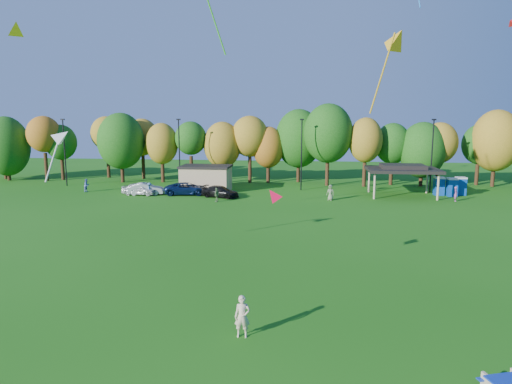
# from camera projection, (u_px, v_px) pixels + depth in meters

# --- Properties ---
(ground) EXTENTS (160.00, 160.00, 0.00)m
(ground) POSITION_uv_depth(u_px,v_px,m) (233.00, 333.00, 19.81)
(ground) COLOR #19600F
(ground) RESTS_ON ground
(tree_line) EXTENTS (93.57, 10.55, 11.15)m
(tree_line) POSITION_uv_depth(u_px,v_px,m) (281.00, 142.00, 63.57)
(tree_line) COLOR black
(tree_line) RESTS_ON ground
(lamp_posts) EXTENTS (64.50, 0.25, 9.09)m
(lamp_posts) POSITION_uv_depth(u_px,v_px,m) (301.00, 152.00, 57.97)
(lamp_posts) COLOR black
(lamp_posts) RESTS_ON ground
(utility_building) EXTENTS (6.30, 4.30, 3.25)m
(utility_building) POSITION_uv_depth(u_px,v_px,m) (206.00, 178.00, 57.96)
(utility_building) COLOR tan
(utility_building) RESTS_ON ground
(pavilion) EXTENTS (8.20, 6.20, 3.77)m
(pavilion) POSITION_uv_depth(u_px,v_px,m) (403.00, 169.00, 53.88)
(pavilion) COLOR tan
(pavilion) RESTS_ON ground
(porta_potties) EXTENTS (3.75, 2.18, 2.18)m
(porta_potties) POSITION_uv_depth(u_px,v_px,m) (451.00, 186.00, 54.62)
(porta_potties) COLOR #0C3E9D
(porta_potties) RESTS_ON ground
(kite_flyer) EXTENTS (0.71, 0.50, 1.83)m
(kite_flyer) POSITION_uv_depth(u_px,v_px,m) (242.00, 317.00, 19.35)
(kite_flyer) COLOR beige
(kite_flyer) RESTS_ON ground
(car_a) EXTENTS (4.40, 2.04, 1.46)m
(car_a) POSITION_uv_depth(u_px,v_px,m) (140.00, 189.00, 55.02)
(car_a) COLOR beige
(car_a) RESTS_ON ground
(car_b) EXTENTS (4.53, 2.31, 1.42)m
(car_b) POSITION_uv_depth(u_px,v_px,m) (146.00, 189.00, 55.14)
(car_b) COLOR #AEADB3
(car_b) RESTS_ON ground
(car_c) EXTENTS (5.60, 3.12, 1.48)m
(car_c) POSITION_uv_depth(u_px,v_px,m) (187.00, 189.00, 55.14)
(car_c) COLOR #0B1C44
(car_c) RESTS_ON ground
(car_d) EXTENTS (4.94, 3.22, 1.33)m
(car_d) POSITION_uv_depth(u_px,v_px,m) (220.00, 192.00, 53.34)
(car_d) COLOR black
(car_d) RESTS_ON ground
(far_person_0) EXTENTS (1.04, 0.91, 1.79)m
(far_person_0) POSITION_uv_depth(u_px,v_px,m) (330.00, 192.00, 51.39)
(far_person_0) COLOR #708158
(far_person_0) RESTS_ON ground
(far_person_1) EXTENTS (0.55, 0.69, 1.66)m
(far_person_1) POSITION_uv_depth(u_px,v_px,m) (456.00, 194.00, 50.80)
(far_person_1) COLOR #A24C8D
(far_person_1) RESTS_ON ground
(far_person_2) EXTENTS (0.65, 1.00, 1.58)m
(far_person_2) POSITION_uv_depth(u_px,v_px,m) (217.00, 195.00, 50.48)
(far_person_2) COLOR #5B7B4B
(far_person_2) RESTS_ON ground
(far_person_3) EXTENTS (0.75, 0.90, 1.65)m
(far_person_3) POSITION_uv_depth(u_px,v_px,m) (87.00, 185.00, 57.25)
(far_person_3) COLOR #536AB8
(far_person_3) RESTS_ON ground
(far_person_4) EXTENTS (0.94, 1.16, 1.57)m
(far_person_4) POSITION_uv_depth(u_px,v_px,m) (149.00, 189.00, 54.45)
(far_person_4) COLOR #436994
(far_person_4) RESTS_ON ground
(kite_4) EXTENTS (2.17, 1.31, 3.43)m
(kite_4) POSITION_uv_depth(u_px,v_px,m) (62.00, 137.00, 26.79)
(kite_4) COLOR silver
(kite_6) EXTENTS (2.78, 3.10, 5.59)m
(kite_6) POSITION_uv_depth(u_px,v_px,m) (396.00, 40.00, 28.60)
(kite_6) COLOR gold
(kite_7) EXTENTS (1.19, 0.95, 1.07)m
(kite_7) POSITION_uv_depth(u_px,v_px,m) (273.00, 195.00, 25.28)
(kite_7) COLOR red
(kite_10) EXTENTS (2.61, 2.77, 5.39)m
(kite_10) POSITION_uv_depth(u_px,v_px,m) (15.00, 29.00, 31.49)
(kite_10) COLOR yellow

